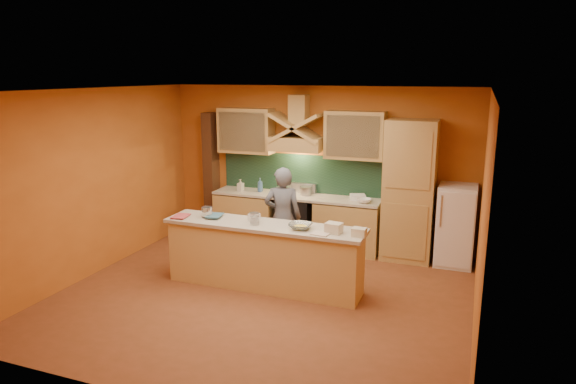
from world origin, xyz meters
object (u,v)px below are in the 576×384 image
at_px(stove, 296,221).
at_px(person, 283,217).
at_px(fridge, 456,225).
at_px(mixing_bowl, 300,226).
at_px(kitchen_scale, 254,217).

xyz_separation_m(stove, person, (0.16, -1.04, 0.35)).
xyz_separation_m(fridge, mixing_bowl, (-1.94, -1.94, 0.33)).
relative_size(person, kitchen_scale, 12.07).
bearing_deg(person, fridge, -172.75).
height_order(person, kitchen_scale, person).
bearing_deg(kitchen_scale, person, 89.53).
bearing_deg(mixing_bowl, fridge, 44.96).
height_order(stove, person, person).
height_order(person, mixing_bowl, person).
relative_size(stove, person, 0.56).
height_order(fridge, person, person).
relative_size(fridge, mixing_bowl, 4.15).
xyz_separation_m(fridge, person, (-2.54, -1.04, 0.15)).
bearing_deg(person, mixing_bowl, 108.91).
bearing_deg(mixing_bowl, person, 123.91).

